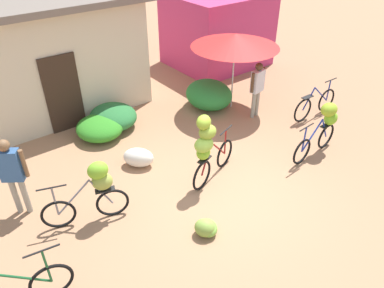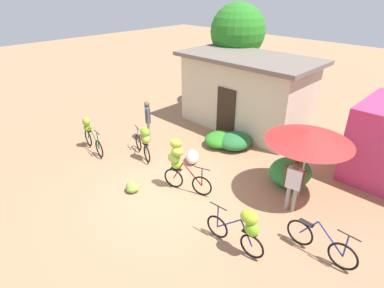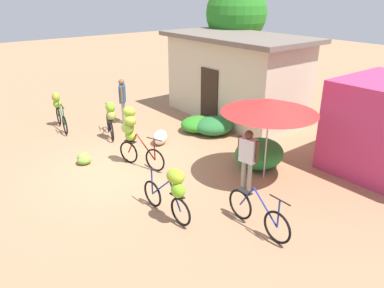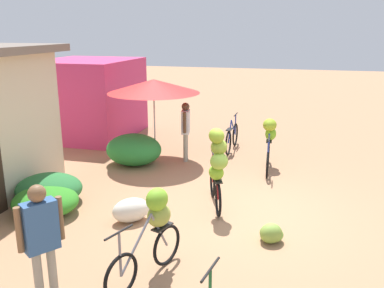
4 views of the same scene
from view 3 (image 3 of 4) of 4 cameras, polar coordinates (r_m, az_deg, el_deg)
name	(u,v)px [view 3 (image 3 of 4)]	position (r m, az deg, el deg)	size (l,w,h in m)	color
ground_plane	(125,169)	(10.42, -10.32, -3.80)	(60.00, 60.00, 0.00)	#A67855
building_low	(236,76)	(14.26, 6.75, 10.36)	(5.68, 3.07, 3.08)	beige
tree_behind_building	(236,14)	(16.66, 6.85, 19.24)	(2.58, 2.58, 4.93)	brown
hedge_bush_front_left	(198,124)	(12.88, 0.99, 3.10)	(1.16, 1.26, 0.51)	#308623
hedge_bush_front_right	(214,126)	(12.66, 3.38, 2.85)	(1.22, 1.34, 0.57)	#296E35
hedge_bush_mid	(259,154)	(10.38, 10.33, -1.46)	(1.26, 1.44, 0.80)	#2A8135
market_umbrella	(270,106)	(9.23, 11.88, 5.81)	(2.39, 2.39, 2.16)	beige
bicycle_leftmost	(59,109)	(13.91, -19.88, 5.16)	(1.73, 0.42, 1.26)	black
bicycle_near_pile	(111,117)	(12.44, -12.46, 4.14)	(1.52, 0.59, 1.25)	black
bicycle_center_loaded	(133,133)	(10.27, -9.14, 1.73)	(1.54, 0.60, 1.67)	black
bicycle_by_shop	(172,189)	(7.76, -3.03, -6.98)	(1.62, 0.35, 1.25)	black
bicycle_rightmost	(258,214)	(7.78, 10.13, -10.60)	(1.71, 0.15, 0.97)	black
banana_pile_on_ground	(84,159)	(10.94, -16.38, -2.20)	(0.53, 0.49, 0.34)	#77AE3F
produce_sack	(160,137)	(11.87, -4.93, 1.06)	(0.70, 0.44, 0.44)	silver
person_vendor	(122,96)	(13.73, -10.68, 7.23)	(0.49, 0.39, 1.64)	gray
person_bystander	(248,154)	(8.93, 8.60, -1.60)	(0.57, 0.27, 1.56)	gray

